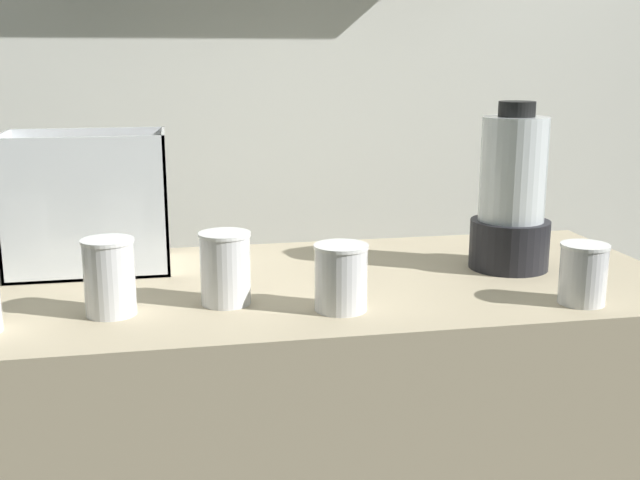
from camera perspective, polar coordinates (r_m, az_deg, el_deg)
The scene contains 7 objects.
back_wall_unit at distance 2.21m, azimuth -3.95°, elevation 11.82°, with size 2.60×0.24×2.50m.
carrot_display_bin at distance 1.65m, azimuth -16.70°, elevation 0.99°, with size 0.32×0.20×0.28m.
blender_pitcher at distance 1.62m, azimuth 13.91°, elevation 2.91°, with size 0.16×0.16×0.34m.
juice_cup_beet_left at distance 1.35m, azimuth -15.20°, elevation -2.89°, with size 0.09×0.09×0.13m.
juice_cup_mango_middle at distance 1.37m, azimuth -6.96°, elevation -2.37°, with size 0.09×0.09×0.13m.
juice_cup_orange_right at distance 1.33m, azimuth 1.35°, elevation -3.10°, with size 0.09×0.09×0.12m.
juice_cup_mango_far_right at distance 1.44m, azimuth 18.76°, elevation -2.63°, with size 0.09×0.09×0.11m.
Camera 1 is at (-0.28, -1.43, 1.32)m, focal length 43.53 mm.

